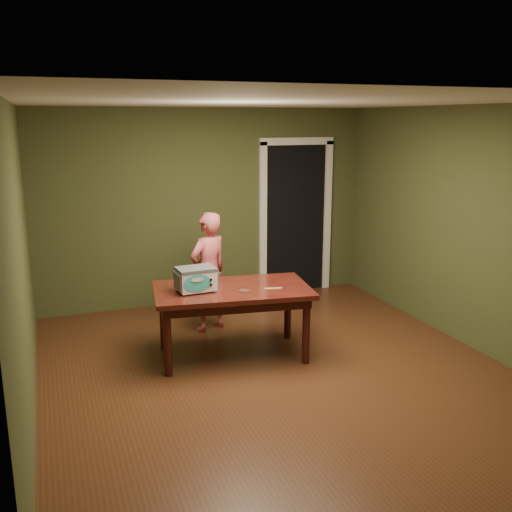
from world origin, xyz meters
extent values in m
plane|color=#4E2916|center=(0.00, 0.00, 0.00)|extent=(5.00, 5.00, 0.00)
cube|color=#404324|center=(0.00, 2.50, 1.30)|extent=(4.50, 0.02, 2.60)
cube|color=#404324|center=(0.00, -2.50, 1.30)|extent=(4.50, 0.02, 2.60)
cube|color=#404324|center=(-2.25, 0.00, 1.30)|extent=(0.02, 5.00, 2.60)
cube|color=#404324|center=(2.25, 0.00, 1.30)|extent=(0.02, 5.00, 2.60)
cube|color=white|center=(0.00, 0.00, 2.60)|extent=(4.50, 5.00, 0.02)
cube|color=black|center=(1.30, 2.80, 1.05)|extent=(0.90, 0.60, 2.10)
cube|color=black|center=(1.30, 2.48, 1.05)|extent=(0.90, 0.02, 2.10)
cube|color=white|center=(0.80, 2.47, 1.05)|extent=(0.10, 0.06, 2.20)
cube|color=white|center=(1.80, 2.47, 1.05)|extent=(0.10, 0.06, 2.20)
cube|color=white|center=(1.30, 2.47, 2.15)|extent=(1.10, 0.06, 0.10)
cube|color=#340F0B|center=(-0.29, 0.55, 0.72)|extent=(1.71, 1.12, 0.05)
cube|color=black|center=(-0.29, 0.55, 0.65)|extent=(1.58, 0.98, 0.10)
cylinder|color=black|center=(-1.03, 0.30, 0.35)|extent=(0.08, 0.08, 0.70)
cylinder|color=black|center=(-0.93, 1.00, 0.35)|extent=(0.08, 0.08, 0.70)
cylinder|color=black|center=(0.36, 0.10, 0.35)|extent=(0.08, 0.08, 0.70)
cylinder|color=black|center=(0.46, 0.80, 0.35)|extent=(0.08, 0.08, 0.70)
cylinder|color=#4C4F54|center=(-0.81, 0.46, 0.76)|extent=(0.03, 0.03, 0.02)
cylinder|color=#4C4F54|center=(-0.82, 0.66, 0.76)|extent=(0.03, 0.03, 0.02)
cylinder|color=#4C4F54|center=(-0.50, 0.48, 0.76)|extent=(0.03, 0.03, 0.02)
cylinder|color=#4C4F54|center=(-0.52, 0.68, 0.76)|extent=(0.03, 0.03, 0.02)
cube|color=silver|center=(-0.66, 0.57, 0.87)|extent=(0.38, 0.29, 0.21)
cube|color=#4C4F54|center=(-0.66, 0.57, 0.98)|extent=(0.39, 0.29, 0.03)
cube|color=#4C4F54|center=(-0.85, 0.56, 0.87)|extent=(0.03, 0.24, 0.16)
cube|color=#4C4F54|center=(-0.47, 0.58, 0.87)|extent=(0.03, 0.24, 0.16)
ellipsoid|color=teal|center=(-0.68, 0.43, 0.87)|extent=(0.28, 0.03, 0.18)
cylinder|color=black|center=(-0.54, 0.44, 0.89)|extent=(0.03, 0.01, 0.03)
cylinder|color=black|center=(-0.54, 0.44, 0.84)|extent=(0.02, 0.01, 0.02)
cylinder|color=silver|center=(-0.22, 0.36, 0.76)|extent=(0.10, 0.10, 0.02)
cylinder|color=#492E18|center=(-0.22, 0.36, 0.77)|extent=(0.09, 0.09, 0.01)
cube|color=#D9BE5E|center=(0.10, 0.37, 0.75)|extent=(0.18, 0.06, 0.01)
imported|color=#CD545C|center=(-0.30, 1.39, 0.71)|extent=(0.61, 0.52, 1.41)
camera|label=1|loc=(-2.03, -4.83, 2.45)|focal=40.00mm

